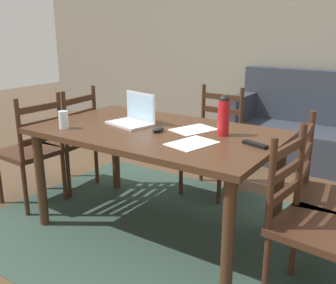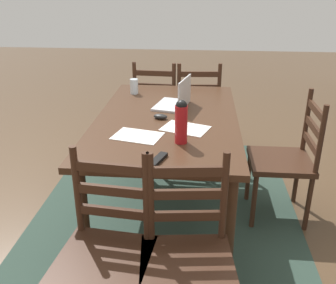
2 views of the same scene
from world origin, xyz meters
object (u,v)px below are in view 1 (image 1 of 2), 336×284
at_px(dining_table, 157,142).
at_px(chair_right_far, 328,198).
at_px(chair_left_near, 32,151).
at_px(tv_remote, 255,144).
at_px(computer_mouse, 158,130).
at_px(chair_right_near, 312,225).
at_px(chair_far_head, 213,142).
at_px(laptop, 135,116).
at_px(drinking_glass, 64,120).
at_px(couch, 314,131).
at_px(chair_left_far, 69,140).
at_px(water_bottle, 224,115).

relative_size(dining_table, chair_right_far, 1.78).
bearing_deg(chair_left_near, tv_remote, 6.73).
bearing_deg(computer_mouse, dining_table, 147.44).
xyz_separation_m(dining_table, chair_right_near, (1.13, -0.20, -0.22)).
relative_size(chair_left_near, tv_remote, 5.59).
height_order(dining_table, chair_far_head, chair_far_head).
xyz_separation_m(chair_right_near, laptop, (-1.37, 0.25, 0.36)).
relative_size(chair_right_far, tv_remote, 5.59).
distance_m(dining_table, drinking_glass, 0.67).
distance_m(couch, laptop, 2.34).
distance_m(chair_right_near, chair_far_head, 1.56).
bearing_deg(drinking_glass, tv_remote, 15.21).
distance_m(chair_right_far, chair_right_near, 0.39).
relative_size(dining_table, chair_left_far, 1.78).
bearing_deg(chair_left_near, computer_mouse, 7.75).
bearing_deg(chair_far_head, tv_remote, -50.11).
bearing_deg(chair_left_near, dining_table, 10.17).
bearing_deg(chair_right_far, laptop, -174.10).
bearing_deg(drinking_glass, chair_right_far, 17.32).
xyz_separation_m(chair_right_near, drinking_glass, (-1.69, -0.14, 0.37)).
bearing_deg(tv_remote, water_bottle, 86.29).
relative_size(chair_far_head, water_bottle, 3.54).
height_order(computer_mouse, tv_remote, computer_mouse).
height_order(chair_left_near, tv_remote, chair_left_near).
bearing_deg(couch, computer_mouse, -103.31).
bearing_deg(chair_left_far, chair_far_head, 30.58).
height_order(chair_far_head, chair_left_near, same).
bearing_deg(chair_left_far, tv_remote, -5.82).
bearing_deg(dining_table, water_bottle, 15.58).
relative_size(dining_table, couch, 0.94).
xyz_separation_m(chair_left_far, drinking_glass, (0.57, -0.54, 0.37)).
relative_size(chair_left_far, tv_remote, 5.59).
distance_m(couch, drinking_glass, 2.82).
distance_m(chair_right_near, computer_mouse, 1.15).
relative_size(chair_right_near, drinking_glass, 7.57).
bearing_deg(chair_left_far, computer_mouse, -11.85).
relative_size(computer_mouse, tv_remote, 0.59).
distance_m(chair_right_near, chair_left_near, 2.26).
bearing_deg(dining_table, chair_left_near, -169.83).
height_order(dining_table, water_bottle, water_bottle).
bearing_deg(water_bottle, laptop, -174.10).
relative_size(laptop, computer_mouse, 3.62).
xyz_separation_m(couch, computer_mouse, (-0.53, -2.24, 0.43)).
xyz_separation_m(couch, laptop, (-0.81, -2.15, 0.47)).
bearing_deg(computer_mouse, chair_left_near, -160.37).
bearing_deg(chair_left_far, chair_left_near, -89.99).
distance_m(chair_left_near, drinking_glass, 0.69).
bearing_deg(computer_mouse, chair_right_near, 3.85).
bearing_deg(chair_right_near, couch, 103.08).
height_order(chair_left_near, couch, couch).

